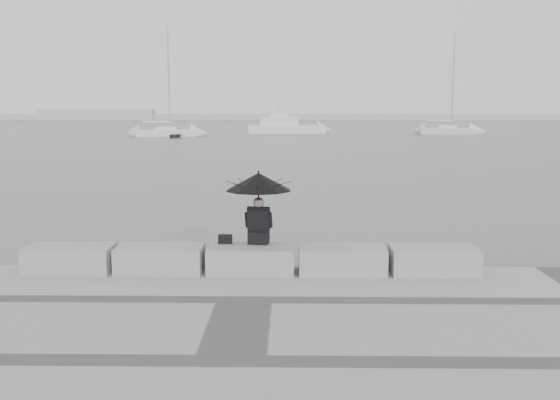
{
  "coord_description": "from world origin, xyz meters",
  "views": [
    {
      "loc": [
        0.73,
        -11.78,
        3.58
      ],
      "look_at": [
        0.49,
        3.0,
        1.36
      ],
      "focal_mm": 40.0,
      "sensor_mm": 36.0,
      "label": 1
    }
  ],
  "objects_px": {
    "sailboat_left": "(166,132)",
    "motor_cruiser": "(286,127)",
    "dinghy": "(175,135)",
    "seated_person": "(258,190)",
    "sailboat_right": "(448,130)"
  },
  "relations": [
    {
      "from": "sailboat_left",
      "to": "sailboat_right",
      "type": "height_order",
      "value": "same"
    },
    {
      "from": "seated_person",
      "to": "sailboat_right",
      "type": "xyz_separation_m",
      "value": [
        21.08,
        70.06,
        -1.49
      ]
    },
    {
      "from": "seated_person",
      "to": "dinghy",
      "type": "xyz_separation_m",
      "value": [
        -12.91,
        61.1,
        -1.78
      ]
    },
    {
      "from": "dinghy",
      "to": "sailboat_left",
      "type": "bearing_deg",
      "value": 129.03
    },
    {
      "from": "motor_cruiser",
      "to": "dinghy",
      "type": "xyz_separation_m",
      "value": [
        -12.96,
        -10.85,
        -0.65
      ]
    },
    {
      "from": "seated_person",
      "to": "motor_cruiser",
      "type": "relative_size",
      "value": 0.13
    },
    {
      "from": "sailboat_right",
      "to": "motor_cruiser",
      "type": "distance_m",
      "value": 21.12
    },
    {
      "from": "seated_person",
      "to": "sailboat_left",
      "type": "height_order",
      "value": "sailboat_left"
    },
    {
      "from": "sailboat_right",
      "to": "motor_cruiser",
      "type": "relative_size",
      "value": 1.24
    },
    {
      "from": "seated_person",
      "to": "motor_cruiser",
      "type": "distance_m",
      "value": 71.96
    },
    {
      "from": "seated_person",
      "to": "motor_cruiser",
      "type": "height_order",
      "value": "motor_cruiser"
    },
    {
      "from": "sailboat_left",
      "to": "motor_cruiser",
      "type": "xyz_separation_m",
      "value": [
        14.39,
        8.38,
        0.36
      ]
    },
    {
      "from": "sailboat_left",
      "to": "sailboat_right",
      "type": "relative_size",
      "value": 1.0
    },
    {
      "from": "sailboat_right",
      "to": "dinghy",
      "type": "relative_size",
      "value": 4.53
    },
    {
      "from": "dinghy",
      "to": "seated_person",
      "type": "bearing_deg",
      "value": -69.19
    }
  ]
}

